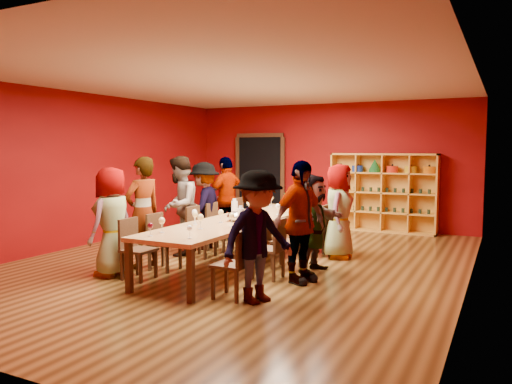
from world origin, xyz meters
TOP-DOWN VIEW (x-y plane):
  - room_shell at (0.00, 0.00)m, footprint 7.10×9.10m
  - tasting_table at (0.00, 0.00)m, footprint 1.10×4.50m
  - doorway at (-1.80, 4.43)m, footprint 1.40×0.17m
  - shelving_unit at (1.40, 4.32)m, footprint 2.40×0.40m
  - chair_person_left_0 at (-0.91, -1.57)m, footprint 0.42×0.42m
  - person_left_0 at (-1.33, -1.57)m, footprint 0.47×0.82m
  - chair_person_left_1 at (-0.91, -0.95)m, footprint 0.42×0.42m
  - person_left_1 at (-1.25, -0.95)m, footprint 0.62×0.74m
  - chair_person_left_2 at (-0.91, 0.12)m, footprint 0.42×0.42m
  - person_left_2 at (-1.30, 0.12)m, footprint 0.73×0.97m
  - chair_person_left_3 at (-0.91, 0.75)m, footprint 0.42×0.42m
  - person_left_3 at (-1.19, 0.75)m, footprint 0.65×1.14m
  - chair_person_left_4 at (-0.91, 1.78)m, footprint 0.42×0.42m
  - person_left_4 at (-1.28, 1.78)m, footprint 0.76×1.11m
  - chair_person_right_0 at (0.91, -1.76)m, footprint 0.42×0.42m
  - person_right_0 at (1.21, -1.76)m, footprint 0.83×1.15m
  - chair_person_right_1 at (0.91, -0.66)m, footprint 0.42×0.42m
  - person_right_1 at (1.33, -0.66)m, footprint 0.74×1.11m
  - chair_person_right_2 at (0.91, 0.02)m, footprint 0.42×0.42m
  - person_right_2 at (1.28, 0.02)m, footprint 0.56×1.45m
  - chair_person_right_3 at (0.91, 1.15)m, footprint 0.42×0.42m
  - person_right_3 at (1.34, 1.15)m, footprint 0.53×0.85m
  - chair_person_right_4 at (0.91, 1.57)m, footprint 0.42×0.42m
  - person_right_4 at (1.18, 1.57)m, footprint 0.63×0.70m
  - wine_glass_0 at (-0.29, 0.86)m, footprint 0.09×0.09m
  - wine_glass_1 at (0.28, 0.16)m, footprint 0.08×0.08m
  - wine_glass_2 at (0.33, 1.03)m, footprint 0.09×0.09m
  - wine_glass_3 at (0.13, 0.29)m, footprint 0.08×0.08m
  - wine_glass_4 at (0.29, -0.15)m, footprint 0.09×0.09m
  - wine_glass_5 at (-0.28, 1.75)m, footprint 0.09×0.09m
  - wine_glass_6 at (-0.28, -0.91)m, footprint 0.08×0.08m
  - wine_glass_7 at (0.35, 0.74)m, footprint 0.08×0.08m
  - wine_glass_8 at (0.01, -1.20)m, footprint 0.09×0.09m
  - wine_glass_9 at (-0.34, 1.08)m, footprint 0.08×0.08m
  - wine_glass_10 at (-0.27, -1.99)m, footprint 0.07×0.07m
  - wine_glass_11 at (0.29, -1.90)m, footprint 0.07×0.07m
  - wine_glass_12 at (0.30, -0.80)m, footprint 0.09×0.09m
  - wine_glass_13 at (0.36, 1.77)m, footprint 0.09×0.09m
  - wine_glass_14 at (-0.38, -0.78)m, footprint 0.09×0.09m
  - wine_glass_15 at (-0.31, 1.89)m, footprint 0.09×0.09m
  - wine_glass_16 at (-0.05, -0.53)m, footprint 0.08×0.08m
  - wine_glass_17 at (0.35, 1.82)m, footprint 0.08×0.08m
  - wine_glass_18 at (-0.30, -1.71)m, footprint 0.09×0.09m
  - spittoon_bowl at (0.08, -0.26)m, footprint 0.31×0.31m
  - carafe_a at (-0.30, 0.34)m, footprint 0.13×0.13m
  - carafe_b at (0.28, -0.48)m, footprint 0.12×0.12m
  - wine_bottle at (0.11, 1.61)m, footprint 0.09×0.09m

SIDE VIEW (x-z plane):
  - chair_person_left_0 at x=-0.91m, z-range 0.05..0.94m
  - chair_person_left_1 at x=-0.91m, z-range 0.05..0.94m
  - chair_person_left_2 at x=-0.91m, z-range 0.05..0.94m
  - chair_person_left_3 at x=-0.91m, z-range 0.05..0.94m
  - chair_person_left_4 at x=-0.91m, z-range 0.05..0.94m
  - chair_person_right_0 at x=0.91m, z-range 0.05..0.94m
  - chair_person_right_1 at x=0.91m, z-range 0.05..0.94m
  - chair_person_right_2 at x=0.91m, z-range 0.05..0.94m
  - chair_person_right_3 at x=0.91m, z-range 0.05..0.94m
  - chair_person_right_4 at x=0.91m, z-range 0.05..0.94m
  - tasting_table at x=0.00m, z-range 0.32..1.07m
  - person_right_2 at x=1.28m, z-range 0.00..1.52m
  - person_right_4 at x=1.18m, z-range 0.00..1.59m
  - person_left_0 at x=-1.33m, z-range 0.00..1.63m
  - person_right_3 at x=1.34m, z-range 0.00..1.64m
  - spittoon_bowl at x=0.08m, z-range 0.74..0.91m
  - person_right_0 at x=1.21m, z-range 0.00..1.65m
  - person_left_3 at x=-1.19m, z-range 0.00..1.66m
  - wine_bottle at x=0.11m, z-range 0.71..1.02m
  - person_left_4 at x=-1.28m, z-range 0.00..1.74m
  - person_right_1 at x=1.33m, z-range 0.00..1.75m
  - carafe_b at x=0.28m, z-range 0.74..1.02m
  - wine_glass_11 at x=0.29m, z-range 0.79..0.97m
  - carafe_a at x=-0.30m, z-range 0.74..1.02m
  - wine_glass_10 at x=-0.27m, z-range 0.79..0.97m
  - person_left_2 at x=-1.30m, z-range 0.00..1.78m
  - person_left_1 at x=-1.25m, z-range 0.00..1.78m
  - wine_glass_7 at x=0.35m, z-range 0.79..0.99m
  - wine_glass_17 at x=0.35m, z-range 0.80..1.00m
  - wine_glass_3 at x=0.13m, z-range 0.80..1.00m
  - wine_glass_9 at x=-0.34m, z-range 0.80..1.00m
  - wine_glass_1 at x=0.28m, z-range 0.80..1.00m
  - wine_glass_6 at x=-0.28m, z-range 0.80..1.01m
  - wine_glass_16 at x=-0.05m, z-range 0.80..1.01m
  - wine_glass_5 at x=-0.28m, z-range 0.80..1.01m
  - wine_glass_12 at x=0.30m, z-range 0.80..1.01m
  - wine_glass_2 at x=0.33m, z-range 0.80..1.01m
  - wine_glass_4 at x=0.29m, z-range 0.80..1.01m
  - wine_glass_15 at x=-0.31m, z-range 0.80..1.01m
  - wine_glass_18 at x=-0.30m, z-range 0.80..1.02m
  - wine_glass_14 at x=-0.38m, z-range 0.80..1.02m
  - wine_glass_13 at x=0.36m, z-range 0.80..1.02m
  - wine_glass_8 at x=0.01m, z-range 0.80..1.02m
  - wine_glass_0 at x=-0.29m, z-range 0.80..1.02m
  - shelving_unit at x=1.40m, z-range 0.08..1.88m
  - doorway at x=-1.80m, z-range -0.03..2.27m
  - room_shell at x=0.00m, z-range -0.02..3.02m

